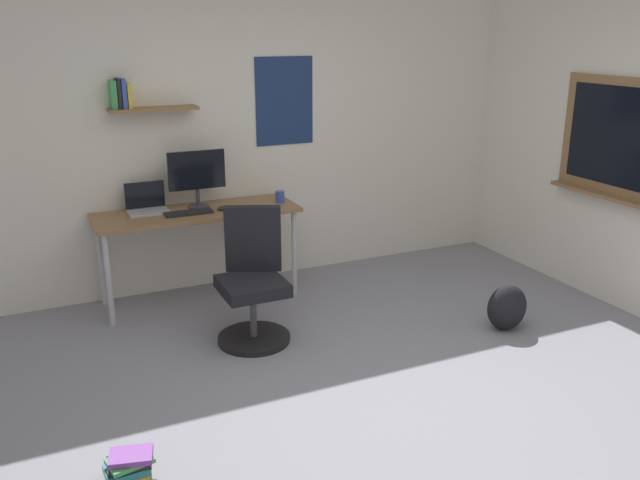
# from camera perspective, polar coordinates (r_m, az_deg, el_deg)

# --- Properties ---
(ground_plane) EXTENTS (5.20, 5.20, 0.00)m
(ground_plane) POSITION_cam_1_polar(r_m,az_deg,el_deg) (4.09, 6.24, -14.07)
(ground_plane) COLOR gray
(ground_plane) RESTS_ON ground
(wall_back) EXTENTS (5.00, 0.30, 2.60)m
(wall_back) POSITION_cam_1_polar(r_m,az_deg,el_deg) (5.77, -5.97, 9.25)
(wall_back) COLOR silver
(wall_back) RESTS_ON ground
(desk) EXTENTS (1.61, 0.56, 0.76)m
(desk) POSITION_cam_1_polar(r_m,az_deg,el_deg) (5.40, -10.50, 1.69)
(desk) COLOR olive
(desk) RESTS_ON ground
(office_chair) EXTENTS (0.54, 0.55, 0.95)m
(office_chair) POSITION_cam_1_polar(r_m,az_deg,el_deg) (4.75, -5.77, -3.85)
(office_chair) COLOR black
(office_chair) RESTS_ON ground
(laptop) EXTENTS (0.31, 0.21, 0.23)m
(laptop) POSITION_cam_1_polar(r_m,az_deg,el_deg) (5.43, -14.65, 2.94)
(laptop) COLOR #ADAFB5
(laptop) RESTS_ON desk
(monitor_primary) EXTENTS (0.46, 0.17, 0.46)m
(monitor_primary) POSITION_cam_1_polar(r_m,az_deg,el_deg) (5.41, -10.53, 5.53)
(monitor_primary) COLOR #38383D
(monitor_primary) RESTS_ON desk
(keyboard) EXTENTS (0.37, 0.13, 0.02)m
(keyboard) POSITION_cam_1_polar(r_m,az_deg,el_deg) (5.29, -11.20, 2.31)
(keyboard) COLOR black
(keyboard) RESTS_ON desk
(computer_mouse) EXTENTS (0.10, 0.06, 0.03)m
(computer_mouse) POSITION_cam_1_polar(r_m,az_deg,el_deg) (5.36, -8.30, 2.74)
(computer_mouse) COLOR #262628
(computer_mouse) RESTS_ON desk
(coffee_mug) EXTENTS (0.08, 0.08, 0.09)m
(coffee_mug) POSITION_cam_1_polar(r_m,az_deg,el_deg) (5.55, -3.45, 3.74)
(coffee_mug) COLOR #334CA5
(coffee_mug) RESTS_ON desk
(backpack) EXTENTS (0.32, 0.22, 0.35)m
(backpack) POSITION_cam_1_polar(r_m,az_deg,el_deg) (5.13, 15.75, -5.59)
(backpack) COLOR black
(backpack) RESTS_ON ground
(book_stack_on_floor) EXTENTS (0.26, 0.21, 0.15)m
(book_stack_on_floor) POSITION_cam_1_polar(r_m,az_deg,el_deg) (3.61, -16.11, -18.14)
(book_stack_on_floor) COLOR gold
(book_stack_on_floor) RESTS_ON ground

